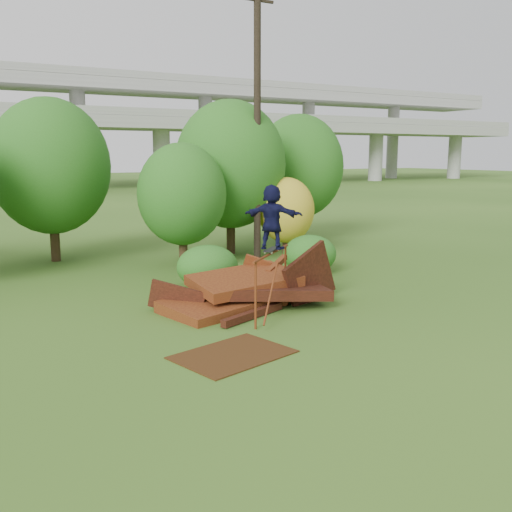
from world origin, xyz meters
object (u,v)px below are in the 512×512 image
skater (272,217)px  utility_pole (257,121)px  scrap_pile (249,291)px  flat_plate (233,355)px

skater → utility_pole: (3.80, 7.46, 2.88)m
scrap_pile → skater: 2.52m
skater → flat_plate: skater is taller
scrap_pile → flat_plate: bearing=-123.7°
skater → flat_plate: bearing=90.2°
scrap_pile → skater: skater is taller
flat_plate → utility_pole: size_ratio=0.22×
skater → flat_plate: 4.16m
skater → utility_pole: size_ratio=0.15×
skater → utility_pole: 8.86m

